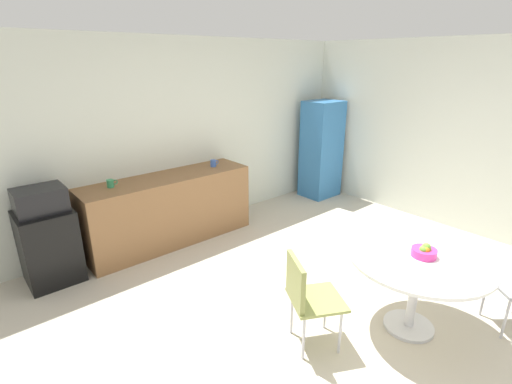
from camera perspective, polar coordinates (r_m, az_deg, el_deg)
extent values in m
plane|color=beige|center=(3.73, 14.11, -19.64)|extent=(6.00, 6.00, 0.00)
cube|color=silver|center=(5.28, -12.10, 8.04)|extent=(6.00, 0.10, 2.60)
cube|color=silver|center=(5.77, 33.12, 6.25)|extent=(0.10, 6.00, 2.60)
cube|color=brown|center=(5.07, -12.97, -2.59)|extent=(2.20, 0.60, 0.90)
cube|color=black|center=(4.67, -28.86, -7.23)|extent=(0.54, 0.54, 0.81)
cube|color=black|center=(4.48, -29.97, -1.07)|extent=(0.48, 0.38, 0.26)
cube|color=#3372B2|center=(6.65, 9.88, 6.35)|extent=(0.60, 0.50, 1.65)
cylinder|color=silver|center=(3.91, 22.10, -18.27)|extent=(0.44, 0.44, 0.03)
cylinder|color=silver|center=(3.70, 22.84, -13.76)|extent=(0.08, 0.08, 0.70)
cylinder|color=white|center=(3.54, 23.56, -9.20)|extent=(1.19, 1.19, 0.03)
cylinder|color=silver|center=(4.04, 33.67, -15.61)|extent=(0.02, 0.02, 0.42)
cylinder|color=silver|center=(4.25, 31.31, -13.34)|extent=(0.02, 0.02, 0.42)
cylinder|color=silver|center=(3.58, 10.49, -16.93)|extent=(0.02, 0.02, 0.42)
cylinder|color=silver|center=(3.35, 12.65, -19.97)|extent=(0.02, 0.02, 0.42)
cylinder|color=silver|center=(3.48, 5.45, -17.79)|extent=(0.02, 0.02, 0.42)
cylinder|color=silver|center=(3.25, 7.23, -21.04)|extent=(0.02, 0.02, 0.42)
cube|color=#8C934C|center=(3.28, 9.17, -15.81)|extent=(0.57, 0.57, 0.03)
cube|color=#8C934C|center=(3.11, 6.02, -13.32)|extent=(0.21, 0.35, 0.38)
cylinder|color=#D8338C|center=(3.54, 24.12, -8.39)|extent=(0.21, 0.21, 0.07)
sphere|color=orange|center=(3.50, 24.33, -8.01)|extent=(0.07, 0.07, 0.07)
sphere|color=yellow|center=(3.52, 24.23, -7.85)|extent=(0.07, 0.07, 0.07)
sphere|color=#66B233|center=(3.49, 24.09, -8.01)|extent=(0.07, 0.07, 0.07)
sphere|color=#66B233|center=(3.52, 24.50, -7.85)|extent=(0.07, 0.07, 0.07)
sphere|color=#66B233|center=(3.51, 24.44, -7.59)|extent=(0.07, 0.07, 0.07)
cylinder|color=#338C59|center=(4.69, -21.23, 1.21)|extent=(0.08, 0.08, 0.09)
torus|color=#338C59|center=(4.71, -20.58, 1.42)|extent=(0.06, 0.01, 0.06)
cylinder|color=#3F66BF|center=(5.26, -6.50, 4.35)|extent=(0.08, 0.08, 0.09)
torus|color=#3F66BF|center=(5.29, -5.99, 4.51)|extent=(0.06, 0.01, 0.06)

